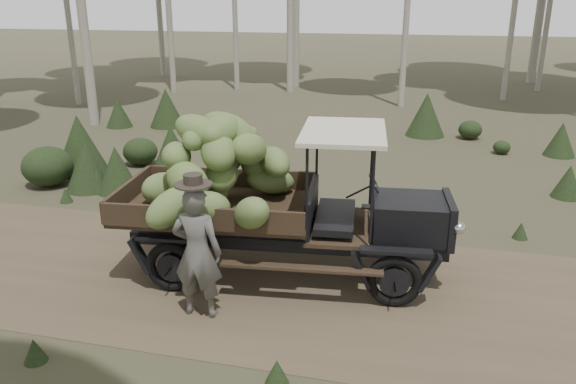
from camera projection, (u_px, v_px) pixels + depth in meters
The scene contains 5 objects.
ground at pixel (331, 291), 8.08m from camera, with size 120.00×120.00×0.00m, color #473D2B.
dirt_track at pixel (331, 290), 8.08m from camera, with size 70.00×4.00×0.01m, color brown.
banana_truck at pixel (250, 183), 8.23m from camera, with size 5.09×2.67×2.54m.
farmer at pixel (197, 251), 7.19m from camera, with size 0.67×0.49×1.96m.
undergrowth at pixel (220, 190), 10.71m from camera, with size 20.23×22.99×1.40m.
Camera 1 is at (1.10, -7.11, 4.00)m, focal length 35.00 mm.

